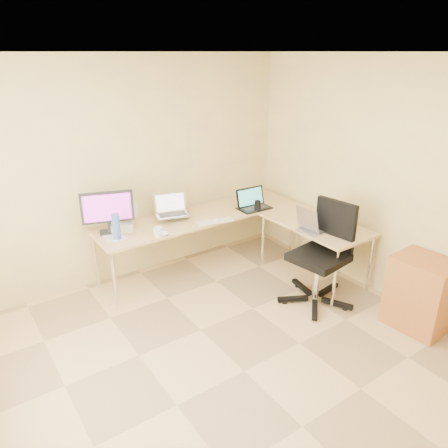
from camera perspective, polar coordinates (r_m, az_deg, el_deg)
floor at (r=3.92m, az=2.73°, el=-19.29°), size 4.50×4.50×0.00m
ceiling at (r=2.93m, az=3.72°, el=22.25°), size 4.50×4.50×0.00m
wall_back at (r=5.07m, az=-12.71°, el=6.90°), size 4.50×0.00×4.50m
wall_right at (r=4.73m, az=23.79°, el=4.40°), size 0.00×4.50×4.50m
desk_main at (r=5.36m, az=-3.04°, el=-2.38°), size 2.65×0.70×0.73m
desk_return at (r=5.23m, az=12.03°, el=-3.55°), size 0.70×1.30×0.73m
monitor at (r=4.78m, az=-15.45°, el=1.54°), size 0.59×0.34×0.48m
book_stack at (r=5.25m, az=-6.72°, el=1.60°), size 0.28×0.37×0.06m
laptop_center at (r=5.03m, az=-7.07°, el=2.50°), size 0.45×0.38×0.25m
laptop_black at (r=5.38m, az=4.17°, el=3.38°), size 0.42×0.32×0.26m
keyboard at (r=4.98m, az=-1.22°, el=0.39°), size 0.46×0.22×0.02m
mouse at (r=4.98m, az=-1.26°, el=0.44°), size 0.09×0.06×0.03m
mug at (r=4.63m, az=-8.94°, el=-1.11°), size 0.14×0.14×0.10m
cd_stack at (r=4.67m, az=-8.19°, el=-1.35°), size 0.14×0.14×0.03m
water_bottle at (r=4.62m, az=-14.38°, el=-0.35°), size 0.10×0.10×0.29m
papers at (r=4.76m, az=-14.65°, el=-1.57°), size 0.21×0.29×0.01m
white_box at (r=4.85m, az=-13.75°, el=-0.52°), size 0.25×0.20×0.08m
desk_fan at (r=4.98m, az=-12.66°, el=1.44°), size 0.29×0.29×0.28m
black_cup at (r=5.32m, az=4.58°, el=2.45°), size 0.11×0.11×0.14m
laptop_return at (r=4.81m, az=12.08°, el=0.45°), size 0.39×0.32×0.24m
office_chair at (r=4.68m, az=12.64°, el=-4.97°), size 0.77×0.77×1.14m
cabinet at (r=4.68m, az=25.05°, el=-8.66°), size 0.48×0.58×0.78m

